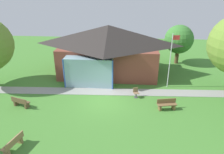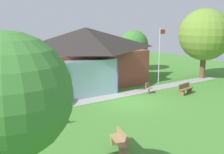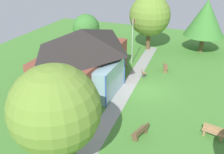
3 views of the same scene
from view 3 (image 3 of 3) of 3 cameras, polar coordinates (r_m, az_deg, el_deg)
name	(u,v)px [view 3 (image 3 of 3)]	position (r m, az deg, el deg)	size (l,w,h in m)	color
ground_plane	(146,90)	(23.54, 7.53, -2.89)	(44.00, 44.00, 0.00)	#478433
pavilion	(83,55)	(24.09, -6.43, 4.88)	(10.89, 7.31, 5.13)	brown
footpath	(128,87)	(23.93, 3.64, -2.15)	(23.44, 1.30, 0.03)	#999993
flagpole	(132,39)	(28.15, 4.60, 8.42)	(0.64, 0.08, 5.08)	silver
bench_mid_right	(165,67)	(27.55, 11.77, 2.16)	(1.56, 0.73, 0.84)	brown
bench_mid_left	(141,132)	(17.70, 6.40, -12.10)	(1.56, 0.89, 0.84)	brown
bench_front_left	(214,132)	(18.85, 21.76, -11.42)	(0.76, 1.56, 0.84)	#9E7A51
patio_chair_lawn_spare	(143,73)	(25.76, 7.00, 0.84)	(0.56, 0.56, 0.86)	#8C6B4C
tree_far_east	(206,18)	(33.28, 20.22, 12.25)	(4.80, 4.80, 6.43)	brown
tree_behind_pavilion_right	(86,28)	(32.37, -5.79, 10.90)	(3.32, 3.32, 4.60)	brown
tree_west_hedge	(55,110)	(13.60, -12.62, -7.13)	(4.86, 4.86, 6.43)	brown
tree_east_hedge	(150,16)	(32.63, 8.45, 13.41)	(5.07, 5.07, 6.88)	brown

